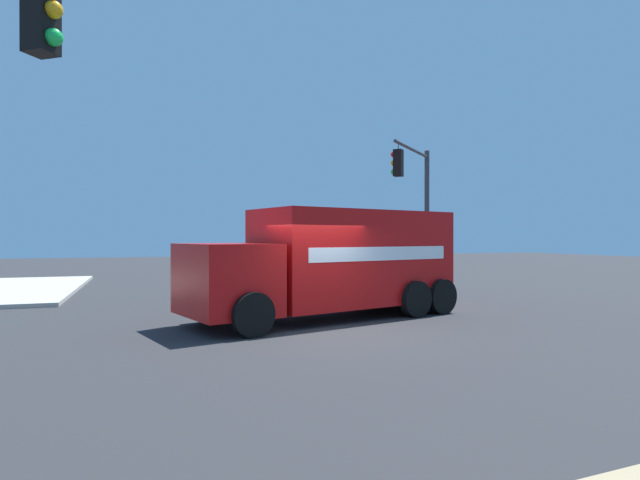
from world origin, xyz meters
name	(u,v)px	position (x,y,z in m)	size (l,w,h in m)	color
ground_plane	(328,330)	(0.00, 0.00, 0.00)	(100.00, 100.00, 0.00)	#2B2B2D
delivery_truck	(334,262)	(1.80, -0.83, 1.52)	(4.59, 7.99, 2.94)	red
traffic_light_secondary	(418,196)	(6.49, -6.12, 3.81)	(2.89, 3.05, 5.80)	#38383D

